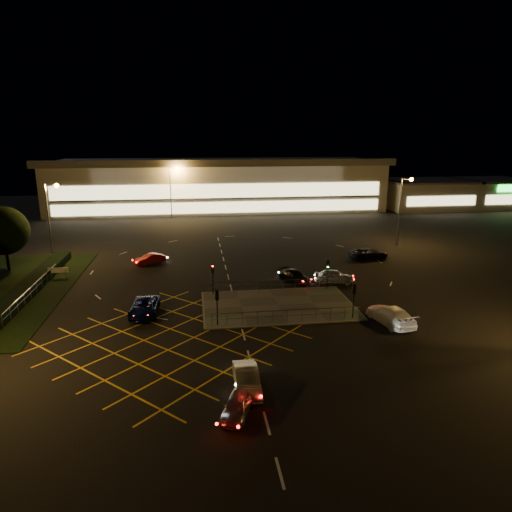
{
  "coord_description": "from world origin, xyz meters",
  "views": [
    {
      "loc": [
        -5.69,
        -42.28,
        15.74
      ],
      "look_at": [
        1.45,
        9.43,
        2.0
      ],
      "focal_mm": 32.0,
      "sensor_mm": 36.0,
      "label": 1
    }
  ],
  "objects": [
    {
      "name": "car_near_silver",
      "position": [
        -3.58,
        -18.94,
        0.61
      ],
      "size": [
        2.58,
        3.85,
        1.22
      ],
      "primitive_type": "imported",
      "rotation": [
        0.0,
        0.0,
        5.93
      ],
      "color": "#B3B6BB",
      "rests_on": "ground"
    },
    {
      "name": "car_queue_white",
      "position": [
        -2.7,
        -16.29,
        0.7
      ],
      "size": [
        1.51,
        4.27,
        1.4
      ],
      "primitive_type": "imported",
      "rotation": [
        0.0,
        0.0,
        0.01
      ],
      "color": "silver",
      "rests_on": "ground"
    },
    {
      "name": "signal_sw",
      "position": [
        -4.0,
        -5.99,
        2.37
      ],
      "size": [
        0.28,
        0.3,
        3.15
      ],
      "rotation": [
        0.0,
        0.0,
        3.14
      ],
      "color": "black",
      "rests_on": "pedestrian_island"
    },
    {
      "name": "retail_unit_b",
      "position": [
        62.0,
        53.96,
        3.22
      ],
      "size": [
        14.8,
        14.8,
        6.35
      ],
      "color": "beige",
      "rests_on": "ground"
    },
    {
      "name": "signal_se",
      "position": [
        8.0,
        -5.99,
        2.37
      ],
      "size": [
        0.28,
        0.3,
        3.15
      ],
      "rotation": [
        0.0,
        0.0,
        3.14
      ],
      "color": "black",
      "rests_on": "pedestrian_island"
    },
    {
      "name": "tree_c",
      "position": [
        -28.0,
        14.0,
        4.95
      ],
      "size": [
        5.76,
        5.76,
        7.84
      ],
      "color": "black",
      "rests_on": "ground"
    },
    {
      "name": "car_east_grey",
      "position": [
        17.06,
        13.53,
        0.72
      ],
      "size": [
        5.43,
        3.08,
        1.43
      ],
      "primitive_type": "imported",
      "rotation": [
        0.0,
        0.0,
        1.71
      ],
      "color": "black",
      "rests_on": "ground"
    },
    {
      "name": "signal_nw",
      "position": [
        -4.0,
        1.99,
        2.37
      ],
      "size": [
        0.28,
        0.3,
        3.15
      ],
      "color": "black",
      "rests_on": "pedestrian_island"
    },
    {
      "name": "pedestrian_island",
      "position": [
        2.0,
        -2.0,
        0.06
      ],
      "size": [
        14.0,
        9.0,
        0.12
      ],
      "primitive_type": "cube",
      "color": "#4C4944",
      "rests_on": "ground"
    },
    {
      "name": "signal_ne",
      "position": [
        8.0,
        1.99,
        2.37
      ],
      "size": [
        0.28,
        0.3,
        3.15
      ],
      "color": "black",
      "rests_on": "pedestrian_island"
    },
    {
      "name": "streetlight_ne",
      "position": [
        24.44,
        20.0,
        6.56
      ],
      "size": [
        1.78,
        0.56,
        10.03
      ],
      "color": "slate",
      "rests_on": "ground"
    },
    {
      "name": "car_left_blue",
      "position": [
        -10.43,
        -2.44,
        0.72
      ],
      "size": [
        2.61,
        5.26,
        1.43
      ],
      "primitive_type": "imported",
      "rotation": [
        0.0,
        0.0,
        6.24
      ],
      "color": "#0D1650",
      "rests_on": "ground"
    },
    {
      "name": "streetlight_far_left",
      "position": [
        -9.56,
        48.0,
        6.56
      ],
      "size": [
        1.78,
        0.56,
        10.03
      ],
      "color": "slate",
      "rests_on": "ground"
    },
    {
      "name": "streetlight_nw",
      "position": [
        -23.56,
        18.0,
        6.56
      ],
      "size": [
        1.78,
        0.56,
        10.03
      ],
      "color": "slate",
      "rests_on": "ground"
    },
    {
      "name": "streetlight_far_right",
      "position": [
        30.44,
        50.0,
        6.56
      ],
      "size": [
        1.78,
        0.56,
        10.03
      ],
      "color": "slate",
      "rests_on": "ground"
    },
    {
      "name": "hedge",
      "position": [
        -23.0,
        6.0,
        0.5
      ],
      "size": [
        2.0,
        26.0,
        1.0
      ],
      "primitive_type": "cube",
      "color": "black",
      "rests_on": "ground"
    },
    {
      "name": "car_far_dkgrey",
      "position": [
        5.23,
        5.27,
        0.62
      ],
      "size": [
        3.54,
        4.6,
        1.24
      ],
      "primitive_type": "imported",
      "rotation": [
        0.0,
        0.0,
        0.49
      ],
      "color": "black",
      "rests_on": "ground"
    },
    {
      "name": "retail_unit_a",
      "position": [
        46.0,
        53.97,
        3.21
      ],
      "size": [
        18.8,
        14.8,
        6.35
      ],
      "color": "beige",
      "rests_on": "ground"
    },
    {
      "name": "car_right_silver",
      "position": [
        9.46,
        4.19,
        0.75
      ],
      "size": [
        4.7,
        2.85,
        1.5
      ],
      "primitive_type": "imported",
      "rotation": [
        0.0,
        0.0,
        1.31
      ],
      "color": "silver",
      "rests_on": "ground"
    },
    {
      "name": "car_circ_red",
      "position": [
        -11.39,
        14.93,
        0.64
      ],
      "size": [
        4.02,
        3.08,
        1.27
      ],
      "primitive_type": "imported",
      "rotation": [
        0.0,
        0.0,
        5.23
      ],
      "color": "maroon",
      "rests_on": "ground"
    },
    {
      "name": "car_approach_white",
      "position": [
        10.89,
        -7.41,
        0.78
      ],
      "size": [
        3.14,
        5.69,
        1.56
      ],
      "primitive_type": "imported",
      "rotation": [
        0.0,
        0.0,
        3.33
      ],
      "color": "silver",
      "rests_on": "ground"
    },
    {
      "name": "ground",
      "position": [
        0.0,
        0.0,
        0.0
      ],
      "size": [
        180.0,
        180.0,
        0.0
      ],
      "primitive_type": "plane",
      "color": "black",
      "rests_on": "ground"
    },
    {
      "name": "supermarket",
      "position": [
        0.0,
        61.95,
        5.31
      ],
      "size": [
        72.0,
        26.5,
        10.5
      ],
      "color": "beige",
      "rests_on": "ground"
    }
  ]
}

